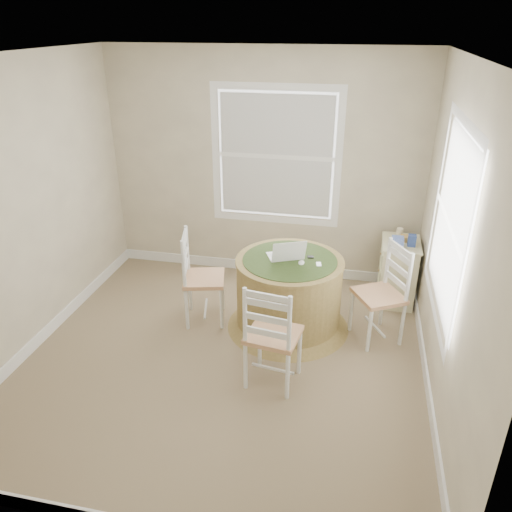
% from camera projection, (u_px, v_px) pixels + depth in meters
% --- Properties ---
extents(room, '(3.64, 3.64, 2.64)m').
position_uv_depth(room, '(244.00, 222.00, 4.16)').
color(room, '#947F5E').
rests_on(room, ground).
extents(round_table, '(1.23, 1.23, 0.75)m').
position_uv_depth(round_table, '(289.00, 291.00, 4.92)').
color(round_table, olive).
rests_on(round_table, ground).
extents(chair_left, '(0.49, 0.50, 0.95)m').
position_uv_depth(chair_left, '(204.00, 278.00, 5.01)').
color(chair_left, white).
rests_on(chair_left, ground).
extents(chair_near, '(0.47, 0.46, 0.95)m').
position_uv_depth(chair_near, '(273.00, 334.00, 4.12)').
color(chair_near, white).
rests_on(chair_near, ground).
extents(chair_right, '(0.55, 0.56, 0.95)m').
position_uv_depth(chair_right, '(379.00, 295.00, 4.71)').
color(chair_right, white).
rests_on(chair_right, ground).
extents(laptop, '(0.42, 0.40, 0.23)m').
position_uv_depth(laptop, '(286.00, 255.00, 4.79)').
color(laptop, white).
rests_on(laptop, round_table).
extents(mouse, '(0.08, 0.10, 0.03)m').
position_uv_depth(mouse, '(301.00, 263.00, 4.70)').
color(mouse, white).
rests_on(mouse, round_table).
extents(phone, '(0.06, 0.10, 0.02)m').
position_uv_depth(phone, '(319.00, 265.00, 4.68)').
color(phone, '#B7BABF').
rests_on(phone, round_table).
extents(keys, '(0.07, 0.06, 0.02)m').
position_uv_depth(keys, '(310.00, 258.00, 4.81)').
color(keys, black).
rests_on(keys, round_table).
extents(corner_chest, '(0.40, 0.54, 0.70)m').
position_uv_depth(corner_chest, '(397.00, 272.00, 5.41)').
color(corner_chest, beige).
rests_on(corner_chest, ground).
extents(tissue_box, '(0.12, 0.12, 0.10)m').
position_uv_depth(tissue_box, '(398.00, 241.00, 5.15)').
color(tissue_box, '#5C78D2').
rests_on(tissue_box, corner_chest).
extents(box_yellow, '(0.15, 0.10, 0.06)m').
position_uv_depth(box_yellow, '(407.00, 239.00, 5.26)').
color(box_yellow, gold).
rests_on(box_yellow, corner_chest).
extents(box_blue, '(0.08, 0.08, 0.12)m').
position_uv_depth(box_blue, '(411.00, 240.00, 5.15)').
color(box_blue, '#2F478E').
rests_on(box_blue, corner_chest).
extents(cup_cream, '(0.07, 0.07, 0.09)m').
position_uv_depth(cup_cream, '(400.00, 233.00, 5.36)').
color(cup_cream, beige).
rests_on(cup_cream, corner_chest).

